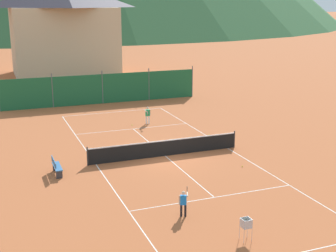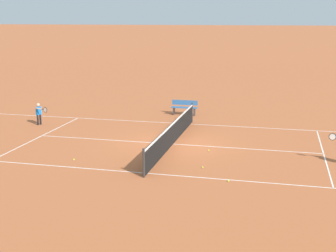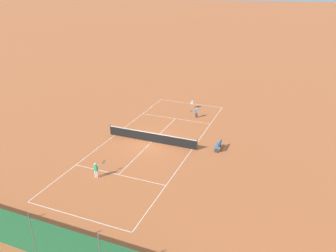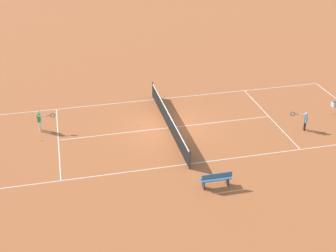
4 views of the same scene
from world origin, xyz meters
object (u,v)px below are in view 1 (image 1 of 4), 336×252
object	(u,v)px
player_near_baseline	(148,114)
player_near_service	(184,201)
tennis_ball_far_corner	(132,125)
courtside_bench	(56,166)
tennis_ball_by_net_right	(166,146)
tennis_ball_service_box	(242,166)
ball_hopper	(246,225)
tennis_ball_mid_court	(209,135)
tennis_ball_alley_left	(199,141)
alpine_chalet	(63,26)
tennis_net	(165,148)

from	to	relation	value
player_near_baseline	player_near_service	bearing A→B (deg)	-103.06
player_near_service	tennis_ball_far_corner	distance (m)	15.15
courtside_bench	tennis_ball_far_corner	bearing A→B (deg)	51.13
player_near_baseline	tennis_ball_by_net_right	world-z (taller)	player_near_baseline
courtside_bench	tennis_ball_service_box	bearing A→B (deg)	-14.44
tennis_ball_far_corner	ball_hopper	bearing A→B (deg)	-92.91
tennis_ball_service_box	tennis_ball_by_net_right	xyz separation A→B (m)	(-2.52, 4.98, 0.00)
player_near_service	tennis_ball_mid_court	size ratio (longest dim) A/B	17.30
player_near_service	tennis_ball_mid_court	world-z (taller)	player_near_service
tennis_ball_alley_left	ball_hopper	bearing A→B (deg)	-107.02
tennis_ball_by_net_right	alpine_chalet	world-z (taller)	alpine_chalet
tennis_ball_alley_left	tennis_ball_far_corner	bearing A→B (deg)	117.44
player_near_service	alpine_chalet	size ratio (longest dim) A/B	0.09
tennis_ball_mid_court	alpine_chalet	distance (m)	32.03
tennis_ball_alley_left	alpine_chalet	world-z (taller)	alpine_chalet
tennis_ball_alley_left	tennis_ball_far_corner	size ratio (longest dim) A/B	1.00
tennis_ball_alley_left	tennis_ball_service_box	size ratio (longest dim) A/B	1.00
tennis_ball_by_net_right	courtside_bench	size ratio (longest dim) A/B	0.04
tennis_ball_far_corner	tennis_ball_alley_left	bearing A→B (deg)	-62.56
tennis_ball_mid_court	tennis_ball_far_corner	xyz separation A→B (m)	(-4.09, 4.38, 0.00)
player_near_baseline	tennis_ball_alley_left	world-z (taller)	player_near_baseline
alpine_chalet	tennis_net	bearing A→B (deg)	-89.62
tennis_ball_alley_left	tennis_ball_mid_court	world-z (taller)	same
tennis_ball_far_corner	tennis_net	bearing A→B (deg)	-91.59
player_near_baseline	tennis_ball_mid_court	world-z (taller)	player_near_baseline
tennis_ball_alley_left	ball_hopper	xyz separation A→B (m)	(-3.75, -12.25, 0.62)
tennis_net	tennis_ball_alley_left	size ratio (longest dim) A/B	139.09
courtside_bench	alpine_chalet	distance (m)	35.85
tennis_ball_far_corner	alpine_chalet	distance (m)	27.41
tennis_ball_by_net_right	alpine_chalet	bearing A→B (deg)	91.70
alpine_chalet	tennis_ball_mid_court	bearing A→B (deg)	-81.75
player_near_baseline	tennis_net	bearing A→B (deg)	-100.82
courtside_bench	player_near_baseline	bearing A→B (deg)	46.34
tennis_ball_alley_left	tennis_ball_by_net_right	size ratio (longest dim) A/B	1.00
tennis_ball_mid_court	courtside_bench	distance (m)	11.28
tennis_net	tennis_ball_far_corner	bearing A→B (deg)	88.41
player_near_service	courtside_bench	size ratio (longest dim) A/B	0.76
tennis_ball_alley_left	tennis_ball_by_net_right	xyz separation A→B (m)	(-2.32, -0.13, 0.00)
tennis_ball_mid_court	alpine_chalet	world-z (taller)	alpine_chalet
ball_hopper	tennis_ball_by_net_right	bearing A→B (deg)	83.25
player_near_baseline	alpine_chalet	size ratio (longest dim) A/B	0.10
tennis_ball_mid_court	tennis_net	bearing A→B (deg)	-145.52
tennis_ball_service_box	ball_hopper	bearing A→B (deg)	-119.00
tennis_net	courtside_bench	distance (m)	6.39
player_near_baseline	alpine_chalet	bearing A→B (deg)	93.47
tennis_ball_alley_left	courtside_bench	bearing A→B (deg)	-164.33
tennis_ball_far_corner	tennis_ball_by_net_right	distance (m)	5.64
tennis_net	alpine_chalet	xyz separation A→B (m)	(-0.23, 34.12, 5.32)
tennis_ball_alley_left	alpine_chalet	xyz separation A→B (m)	(-3.28, 32.28, 5.79)
tennis_ball_by_net_right	ball_hopper	size ratio (longest dim) A/B	0.07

